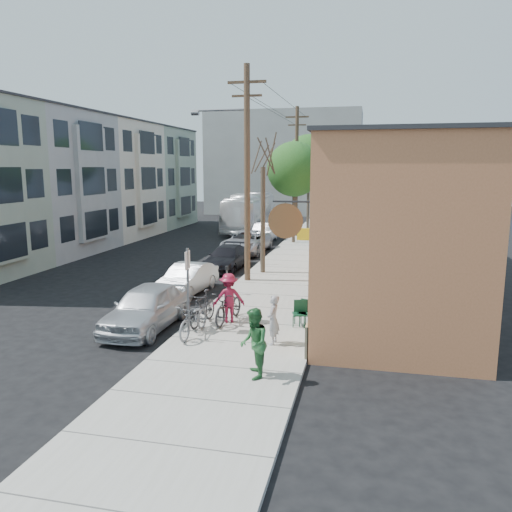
% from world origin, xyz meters
% --- Properties ---
extents(ground, '(120.00, 120.00, 0.00)m').
position_xyz_m(ground, '(0.00, 0.00, 0.00)').
color(ground, black).
extents(sidewalk, '(4.50, 58.00, 0.15)m').
position_xyz_m(sidewalk, '(4.25, 11.00, 0.07)').
color(sidewalk, '#A6A399').
rests_on(sidewalk, ground).
extents(cafe_building, '(6.60, 20.20, 6.61)m').
position_xyz_m(cafe_building, '(8.99, 4.99, 3.30)').
color(cafe_building, '#B96D44').
rests_on(cafe_building, ground).
extents(apartment_row, '(6.30, 32.00, 9.00)m').
position_xyz_m(apartment_row, '(-11.85, 14.00, 4.50)').
color(apartment_row, gray).
rests_on(apartment_row, ground).
extents(end_cap_building, '(18.00, 8.00, 12.00)m').
position_xyz_m(end_cap_building, '(-2.00, 42.00, 6.00)').
color(end_cap_building, '#9A9995').
rests_on(end_cap_building, ground).
extents(sign_post, '(0.07, 0.45, 2.80)m').
position_xyz_m(sign_post, '(2.35, -3.33, 1.83)').
color(sign_post, slate).
rests_on(sign_post, sidewalk).
extents(parking_meter_near, '(0.14, 0.14, 1.24)m').
position_xyz_m(parking_meter_near, '(2.25, 1.62, 0.98)').
color(parking_meter_near, slate).
rests_on(parking_meter_near, sidewalk).
extents(parking_meter_far, '(0.14, 0.14, 1.24)m').
position_xyz_m(parking_meter_far, '(2.25, 8.50, 0.98)').
color(parking_meter_far, slate).
rests_on(parking_meter_far, sidewalk).
extents(utility_pole_near, '(3.57, 0.28, 10.00)m').
position_xyz_m(utility_pole_near, '(2.39, 4.53, 5.41)').
color(utility_pole_near, '#503A28').
rests_on(utility_pole_near, sidewalk).
extents(utility_pole_far, '(1.80, 0.28, 10.00)m').
position_xyz_m(utility_pole_far, '(2.45, 20.87, 5.34)').
color(utility_pole_far, '#503A28').
rests_on(utility_pole_far, sidewalk).
extents(tree_bare, '(0.24, 0.24, 5.41)m').
position_xyz_m(tree_bare, '(2.80, 6.48, 2.85)').
color(tree_bare, '#44392C').
rests_on(tree_bare, sidewalk).
extents(tree_leafy_mid, '(3.91, 3.91, 7.21)m').
position_xyz_m(tree_leafy_mid, '(2.80, 17.33, 5.40)').
color(tree_leafy_mid, '#44392C').
rests_on(tree_leafy_mid, sidewalk).
extents(tree_leafy_far, '(4.43, 4.43, 8.24)m').
position_xyz_m(tree_leafy_far, '(2.80, 26.04, 6.17)').
color(tree_leafy_far, '#44392C').
rests_on(tree_leafy_far, sidewalk).
extents(patio_chair_a, '(0.66, 0.66, 0.88)m').
position_xyz_m(patio_chair_a, '(6.09, -1.93, 0.59)').
color(patio_chair_a, '#0F3822').
rests_on(patio_chair_a, sidewalk).
extents(patio_chair_b, '(0.62, 0.62, 0.88)m').
position_xyz_m(patio_chair_b, '(5.88, -2.03, 0.59)').
color(patio_chair_b, '#0F3822').
rests_on(patio_chair_b, sidewalk).
extents(patron_grey, '(0.40, 0.58, 1.55)m').
position_xyz_m(patron_grey, '(5.32, -3.94, 0.92)').
color(patron_grey, gray).
rests_on(patron_grey, sidewalk).
extents(patron_green, '(0.90, 1.04, 1.84)m').
position_xyz_m(patron_green, '(5.29, -6.49, 1.07)').
color(patron_green, '#27622F').
rests_on(patron_green, sidewalk).
extents(cyclist, '(1.29, 1.03, 1.74)m').
position_xyz_m(cyclist, '(3.38, -2.07, 1.02)').
color(cyclist, maroon).
rests_on(cyclist, sidewalk).
extents(cyclist_bike, '(1.02, 2.23, 1.13)m').
position_xyz_m(cyclist_bike, '(3.38, -2.07, 0.72)').
color(cyclist_bike, black).
rests_on(cyclist_bike, sidewalk).
extents(parked_bike_a, '(0.77, 2.01, 1.18)m').
position_xyz_m(parked_bike_a, '(2.58, -2.60, 0.74)').
color(parked_bike_a, black).
rests_on(parked_bike_a, sidewalk).
extents(parked_bike_b, '(0.87, 2.11, 1.08)m').
position_xyz_m(parked_bike_b, '(2.67, -3.73, 0.69)').
color(parked_bike_b, slate).
rests_on(parked_bike_b, sidewalk).
extents(car_0, '(1.88, 4.55, 1.54)m').
position_xyz_m(car_0, '(0.68, -3.01, 0.77)').
color(car_0, silver).
rests_on(car_0, ground).
extents(car_1, '(1.74, 4.10, 1.32)m').
position_xyz_m(car_1, '(0.35, 1.92, 0.66)').
color(car_1, '#B4B8BC').
rests_on(car_1, ground).
extents(car_2, '(1.90, 4.44, 1.28)m').
position_xyz_m(car_2, '(0.56, 7.51, 0.64)').
color(car_2, black).
rests_on(car_2, ground).
extents(car_3, '(2.68, 5.36, 1.46)m').
position_xyz_m(car_3, '(0.37, 12.83, 0.73)').
color(car_3, '#A9A9B0').
rests_on(car_3, ground).
extents(car_4, '(1.51, 4.22, 1.39)m').
position_xyz_m(car_4, '(0.47, 18.06, 0.69)').
color(car_4, '#A6A6AE').
rests_on(car_4, ground).
extents(bus, '(3.25, 11.76, 3.24)m').
position_xyz_m(bus, '(-2.21, 24.67, 1.62)').
color(bus, white).
rests_on(bus, ground).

